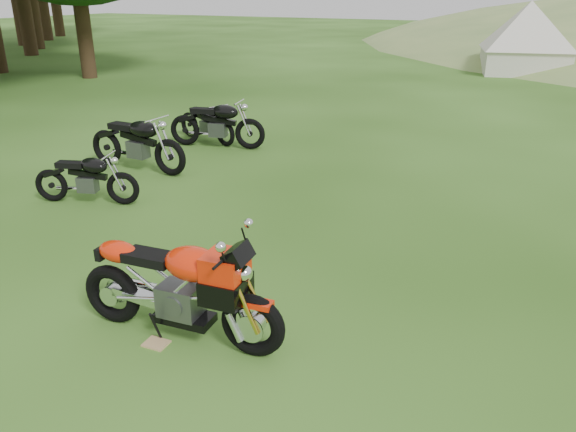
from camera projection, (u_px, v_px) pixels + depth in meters
The scene contains 9 objects.
ground at pixel (268, 272), 6.80m from camera, with size 120.00×120.00×0.00m, color #1F410E.
treeline at pixel (61, 59), 27.62m from camera, with size 28.00×32.00×14.00m, color black, non-canonical shape.
sport_motorcycle at pixel (177, 280), 5.31m from camera, with size 2.09×0.52×1.25m, color red, non-canonical shape.
plywood_board at pixel (156, 344), 5.41m from camera, with size 0.23×0.18×0.02m, color #A67E57.
vintage_moto_a at pixel (86, 177), 8.85m from camera, with size 1.67×0.39×0.88m, color black, non-canonical shape.
vintage_moto_b at pixel (136, 141), 10.44m from camera, with size 2.13×0.49×1.12m, color black, non-canonical shape.
vintage_moto_c at pixel (217, 122), 11.98m from camera, with size 2.07×0.48×1.09m, color black, non-canonical shape.
vintage_moto_d at pixel (206, 121), 12.49m from camera, with size 1.76×0.41×0.92m, color black, non-canonical shape.
tent_left at pixel (527, 38), 22.50m from camera, with size 3.14×3.14×2.72m, color beige, non-canonical shape.
Camera 1 is at (2.97, -5.27, 3.18)m, focal length 35.00 mm.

